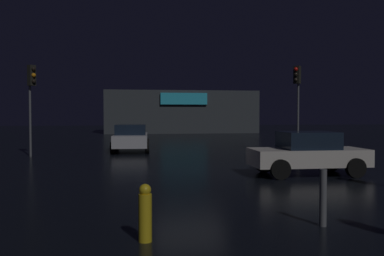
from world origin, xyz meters
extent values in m
plane|color=black|center=(0.00, 0.00, 0.00)|extent=(120.00, 120.00, 0.00)
cube|color=#33383D|center=(3.59, 31.99, 2.26)|extent=(16.26, 7.36, 4.51)
cube|color=#33CCF2|center=(3.59, 28.15, 3.62)|extent=(4.84, 0.24, 1.19)
cylinder|color=#595B60|center=(6.73, 6.18, 2.29)|extent=(0.11, 0.11, 4.58)
cube|color=black|center=(6.61, 6.07, 4.12)|extent=(0.41, 0.41, 0.92)
sphere|color=red|center=(6.49, 5.96, 4.40)|extent=(0.20, 0.20, 0.20)
sphere|color=black|center=(6.49, 5.96, 4.12)|extent=(0.20, 0.20, 0.20)
sphere|color=black|center=(6.49, 5.96, 3.84)|extent=(0.20, 0.20, 0.20)
cylinder|color=#595B60|center=(-6.85, 6.35, 2.21)|extent=(0.11, 0.11, 4.42)
cube|color=black|center=(-6.74, 6.24, 3.92)|extent=(0.41, 0.41, 0.99)
sphere|color=black|center=(-6.62, 6.13, 4.22)|extent=(0.20, 0.20, 0.20)
sphere|color=orange|center=(-6.62, 6.13, 3.92)|extent=(0.20, 0.20, 0.20)
sphere|color=black|center=(-6.62, 6.13, 3.63)|extent=(0.20, 0.20, 0.20)
cube|color=#B7B7BF|center=(-2.00, 8.59, 0.63)|extent=(2.01, 4.46, 0.64)
cube|color=black|center=(-2.01, 8.40, 1.22)|extent=(1.72, 2.34, 0.54)
cylinder|color=black|center=(-2.82, 10.07, 0.31)|extent=(0.25, 0.63, 0.62)
cylinder|color=black|center=(-1.04, 9.98, 0.31)|extent=(0.25, 0.63, 0.62)
cylinder|color=black|center=(-2.97, 7.19, 0.31)|extent=(0.25, 0.63, 0.62)
cylinder|color=black|center=(-1.19, 7.10, 0.31)|extent=(0.25, 0.63, 0.62)
cube|color=silver|center=(3.86, -1.47, 0.61)|extent=(3.89, 1.72, 0.57)
cube|color=black|center=(3.86, -1.47, 1.19)|extent=(1.81, 1.53, 0.58)
cylinder|color=black|center=(5.15, -0.65, 0.32)|extent=(0.65, 0.23, 0.64)
cylinder|color=black|center=(5.13, -2.33, 0.32)|extent=(0.65, 0.23, 0.64)
cylinder|color=black|center=(2.59, -0.62, 0.32)|extent=(0.65, 0.23, 0.64)
cylinder|color=black|center=(2.57, -2.30, 0.32)|extent=(0.65, 0.23, 0.64)
cylinder|color=gold|center=(-1.93, -8.17, 0.39)|extent=(0.22, 0.22, 0.78)
sphere|color=gold|center=(-1.93, -8.17, 0.85)|extent=(0.20, 0.20, 0.20)
cylinder|color=#595B60|center=(1.37, -7.72, 0.53)|extent=(0.13, 0.13, 1.06)
camera|label=1|loc=(-2.22, -15.03, 2.09)|focal=39.55mm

